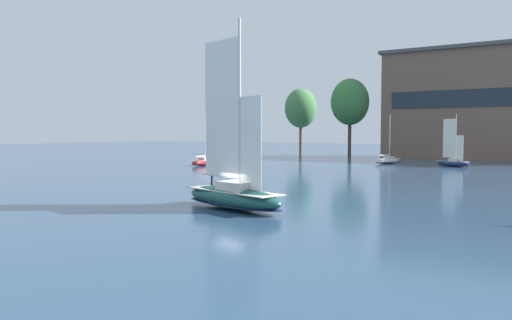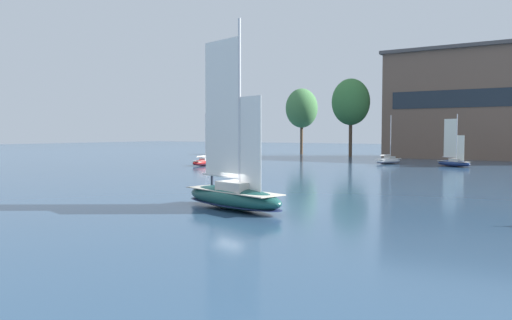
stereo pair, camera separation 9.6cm
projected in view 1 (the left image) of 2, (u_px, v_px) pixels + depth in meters
ground_plane at (233, 209)px, 34.96m from camera, size 400.00×400.00×0.00m
waterfront_building at (505, 103)px, 98.15m from camera, size 47.05×14.04×22.43m
tree_shore_left at (301, 108)px, 121.69m from camera, size 7.81×7.81×16.08m
tree_shore_right at (350, 102)px, 109.78m from camera, size 8.36×8.36×17.20m
sailboat_main at (233, 194)px, 34.90m from camera, size 9.88×5.07×13.08m
sailboat_moored_near_marina at (453, 162)px, 78.53m from camera, size 6.07×4.30×8.25m
sailboat_moored_mid_channel at (203, 162)px, 80.79m from camera, size 2.25×6.26×8.44m
sailboat_moored_far_slip at (388, 160)px, 85.46m from camera, size 3.69×6.24×8.31m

